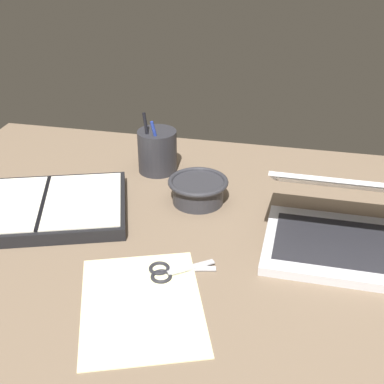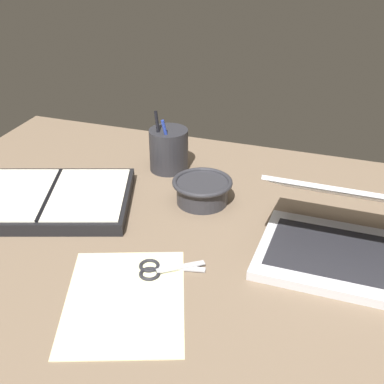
% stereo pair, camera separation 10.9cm
% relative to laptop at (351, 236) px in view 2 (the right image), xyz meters
% --- Properties ---
extents(desk_top, '(1.40, 1.00, 0.02)m').
position_rel_laptop_xyz_m(desk_top, '(-0.28, -0.05, -0.06)').
color(desk_top, '#75604C').
rests_on(desk_top, ground).
extents(laptop, '(0.33, 0.28, 0.18)m').
position_rel_laptop_xyz_m(laptop, '(0.00, 0.00, 0.00)').
color(laptop, silver).
rests_on(laptop, desk_top).
extents(bowl, '(0.13, 0.13, 0.06)m').
position_rel_laptop_xyz_m(bowl, '(-0.33, 0.11, -0.02)').
color(bowl, '#2D2D33').
rests_on(bowl, desk_top).
extents(pen_cup, '(0.10, 0.10, 0.16)m').
position_rel_laptop_xyz_m(pen_cup, '(-0.46, 0.24, 0.01)').
color(pen_cup, '#28282D').
rests_on(pen_cup, desk_top).
extents(planner, '(0.41, 0.35, 0.03)m').
position_rel_laptop_xyz_m(planner, '(-0.64, -0.01, -0.03)').
color(planner, black).
rests_on(planner, desk_top).
extents(scissors, '(0.12, 0.09, 0.01)m').
position_rel_laptop_xyz_m(scissors, '(-0.33, -0.16, -0.04)').
color(scissors, '#B7B7BC').
rests_on(scissors, desk_top).
extents(paper_sheet_front, '(0.28, 0.32, 0.00)m').
position_rel_laptop_xyz_m(paper_sheet_front, '(-0.35, -0.25, -0.05)').
color(paper_sheet_front, '#F4EFB2').
rests_on(paper_sheet_front, desk_top).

